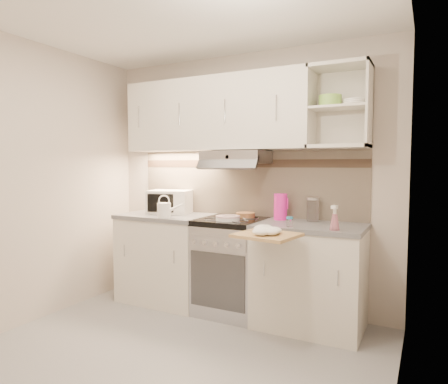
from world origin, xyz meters
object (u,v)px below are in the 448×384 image
at_px(microwave, 170,202).
at_px(pink_pitcher, 281,207).
at_px(glass_jar, 313,209).
at_px(spray_bottle, 335,220).
at_px(cutting_board, 267,235).
at_px(watering_can, 165,209).
at_px(plate_stack, 228,218).
at_px(electric_range, 232,266).

bearing_deg(microwave, pink_pitcher, -12.75).
relative_size(glass_jar, spray_bottle, 1.02).
relative_size(glass_jar, cutting_board, 0.48).
relative_size(watering_can, glass_jar, 1.19).
xyz_separation_m(watering_can, pink_pitcher, (1.04, 0.36, 0.04)).
xyz_separation_m(microwave, glass_jar, (1.49, 0.10, -0.01)).
height_order(glass_jar, spray_bottle, glass_jar).
relative_size(microwave, cutting_board, 1.12).
distance_m(spray_bottle, cutting_board, 0.55).
bearing_deg(spray_bottle, plate_stack, -175.33).
bearing_deg(cutting_board, glass_jar, 86.30).
relative_size(pink_pitcher, cutting_board, 0.55).
xyz_separation_m(pink_pitcher, spray_bottle, (0.57, -0.36, -0.04)).
relative_size(microwave, watering_can, 1.95).
distance_m(watering_can, spray_bottle, 1.61).
relative_size(microwave, plate_stack, 2.21).
bearing_deg(microwave, glass_jar, -11.05).
bearing_deg(microwave, spray_bottle, -25.16).
distance_m(microwave, glass_jar, 1.49).
bearing_deg(cutting_board, microwave, 163.97).
bearing_deg(spray_bottle, glass_jar, 135.31).
height_order(plate_stack, spray_bottle, spray_bottle).
xyz_separation_m(electric_range, microwave, (-0.77, 0.10, 0.57)).
xyz_separation_m(spray_bottle, cutting_board, (-0.45, -0.30, -0.11)).
xyz_separation_m(electric_range, pink_pitcher, (0.43, 0.14, 0.57)).
bearing_deg(watering_can, pink_pitcher, -1.01).
bearing_deg(cutting_board, watering_can, 174.30).
height_order(electric_range, pink_pitcher, pink_pitcher).
bearing_deg(cutting_board, pink_pitcher, 109.41).
bearing_deg(watering_can, electric_range, -0.58).
height_order(microwave, glass_jar, microwave).
height_order(glass_jar, cutting_board, glass_jar).
relative_size(watering_can, plate_stack, 1.13).
xyz_separation_m(watering_can, cutting_board, (1.17, -0.30, -0.11)).
bearing_deg(glass_jar, microwave, -175.99).
relative_size(microwave, spray_bottle, 2.37).
xyz_separation_m(microwave, cutting_board, (1.33, -0.62, -0.15)).
height_order(watering_can, spray_bottle, watering_can).
relative_size(watering_can, pink_pitcher, 1.03).
xyz_separation_m(pink_pitcher, cutting_board, (0.12, -0.66, -0.15)).
bearing_deg(glass_jar, electric_range, -164.38).
height_order(electric_range, glass_jar, glass_jar).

